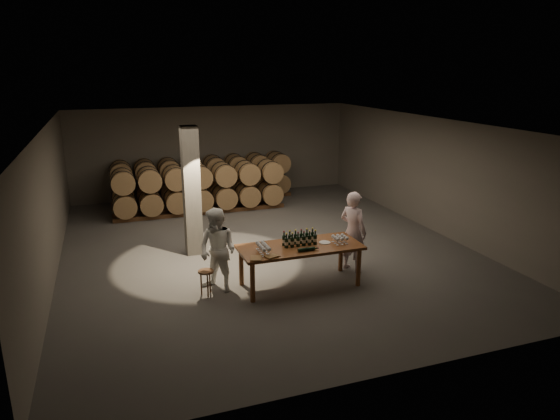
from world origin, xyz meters
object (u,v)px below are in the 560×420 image
object	(u,v)px
stool	(206,275)
person_woman	(218,250)
plate	(325,242)
notebook_near	(271,256)
person_man	(353,231)
bottle_cluster	(300,240)
tasting_table	(300,250)

from	to	relation	value
stool	person_woman	size ratio (longest dim) A/B	0.30
plate	person_woman	bearing A→B (deg)	171.60
notebook_near	person_man	xyz separation A→B (m)	(2.23, 0.81, 0.02)
bottle_cluster	plate	world-z (taller)	bottle_cluster
stool	person_man	world-z (taller)	person_man
plate	stool	world-z (taller)	plate
stool	person_woman	xyz separation A→B (m)	(0.29, 0.14, 0.45)
notebook_near	person_woman	world-z (taller)	person_woman
notebook_near	person_woman	xyz separation A→B (m)	(-0.92, 0.75, -0.03)
stool	person_man	distance (m)	3.48
notebook_near	person_man	distance (m)	2.37
bottle_cluster	person_woman	xyz separation A→B (m)	(-1.71, 0.28, -0.13)
tasting_table	bottle_cluster	xyz separation A→B (m)	(0.01, 0.06, 0.22)
plate	person_man	world-z (taller)	person_man
plate	person_man	size ratio (longest dim) A/B	0.13
person_man	plate	bearing A→B (deg)	86.70
tasting_table	notebook_near	distance (m)	0.89
notebook_near	person_man	size ratio (longest dim) A/B	0.13
plate	stool	bearing A→B (deg)	175.57
notebook_near	person_woman	distance (m)	1.19
plate	person_man	xyz separation A→B (m)	(0.88, 0.39, 0.03)
notebook_near	stool	xyz separation A→B (m)	(-1.21, 0.61, -0.48)
tasting_table	notebook_near	world-z (taller)	notebook_near
notebook_near	plate	bearing A→B (deg)	-1.63
tasting_table	person_man	size ratio (longest dim) A/B	1.39
bottle_cluster	person_man	distance (m)	1.48
stool	person_man	size ratio (longest dim) A/B	0.29
notebook_near	stool	size ratio (longest dim) A/B	0.45
tasting_table	plate	world-z (taller)	plate
bottle_cluster	plate	size ratio (longest dim) A/B	2.96
plate	person_woman	world-z (taller)	person_woman
bottle_cluster	person_woman	bearing A→B (deg)	170.81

